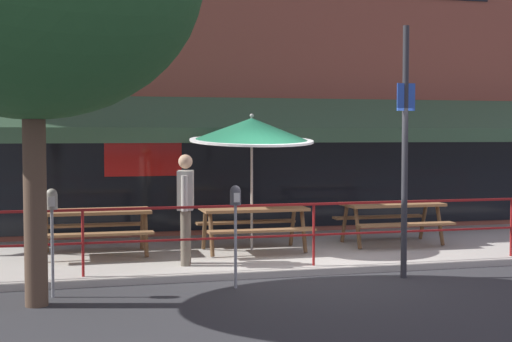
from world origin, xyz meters
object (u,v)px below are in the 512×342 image
object	(u,v)px
picnic_table_right	(392,211)
street_sign_pole	(405,149)
parking_meter_far	(235,205)
patio_umbrella_centre	(252,131)
picnic_table_left	(95,219)
picnic_table_centre	(254,216)
parking_meter_near	(52,210)
pedestrian_walking	(186,203)

from	to	relation	value
picnic_table_right	street_sign_pole	world-z (taller)	street_sign_pole
parking_meter_far	street_sign_pole	distance (m)	2.67
picnic_table_right	patio_umbrella_centre	size ratio (longest dim) A/B	0.76
picnic_table_left	street_sign_pole	size ratio (longest dim) A/B	0.49
picnic_table_centre	patio_umbrella_centre	distance (m)	1.48
street_sign_pole	picnic_table_right	bearing A→B (deg)	68.84
parking_meter_near	street_sign_pole	bearing A→B (deg)	0.30
picnic_table_right	parking_meter_near	distance (m)	6.40
pedestrian_walking	patio_umbrella_centre	bearing A→B (deg)	38.86
street_sign_pole	pedestrian_walking	bearing A→B (deg)	156.55
picnic_table_right	parking_meter_near	size ratio (longest dim) A/B	1.27
picnic_table_right	pedestrian_walking	bearing A→B (deg)	-164.84
patio_umbrella_centre	parking_meter_near	distance (m)	4.18
pedestrian_walking	picnic_table_right	bearing A→B (deg)	15.16
picnic_table_left	parking_meter_near	bearing A→B (deg)	-103.75
patio_umbrella_centre	parking_meter_far	size ratio (longest dim) A/B	1.67
picnic_table_centre	pedestrian_walking	world-z (taller)	pedestrian_walking
parking_meter_near	street_sign_pole	size ratio (longest dim) A/B	0.38
picnic_table_centre	picnic_table_right	bearing A→B (deg)	3.14
picnic_table_left	parking_meter_far	distance (m)	3.16
picnic_table_centre	picnic_table_right	xyz separation A→B (m)	(2.65, 0.15, 0.00)
pedestrian_walking	street_sign_pole	world-z (taller)	street_sign_pole
picnic_table_left	patio_umbrella_centre	distance (m)	3.03
picnic_table_left	pedestrian_walking	xyz separation A→B (m)	(1.33, -1.17, 0.35)
patio_umbrella_centre	parking_meter_far	xyz separation A→B (m)	(-0.84, -2.44, -1.03)
patio_umbrella_centre	picnic_table_left	bearing A→B (deg)	177.71
pedestrian_walking	parking_meter_near	bearing A→B (deg)	-145.39
parking_meter_far	street_sign_pole	xyz separation A→B (m)	(2.56, 0.06, 0.76)
picnic_table_centre	picnic_table_right	distance (m)	2.65
picnic_table_left	pedestrian_walking	world-z (taller)	pedestrian_walking
parking_meter_far	picnic_table_centre	bearing A→B (deg)	70.12
picnic_table_left	parking_meter_far	world-z (taller)	parking_meter_far
street_sign_pole	picnic_table_centre	bearing A→B (deg)	127.48
picnic_table_right	patio_umbrella_centre	distance (m)	3.03
patio_umbrella_centre	street_sign_pole	world-z (taller)	street_sign_pole
picnic_table_left	street_sign_pole	bearing A→B (deg)	-29.60
parking_meter_far	street_sign_pole	bearing A→B (deg)	1.44
picnic_table_centre	parking_meter_far	bearing A→B (deg)	-109.88
pedestrian_walking	parking_meter_far	distance (m)	1.47
parking_meter_far	patio_umbrella_centre	bearing A→B (deg)	71.11
patio_umbrella_centre	parking_meter_near	world-z (taller)	patio_umbrella_centre
picnic_table_centre	parking_meter_near	world-z (taller)	parking_meter_near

